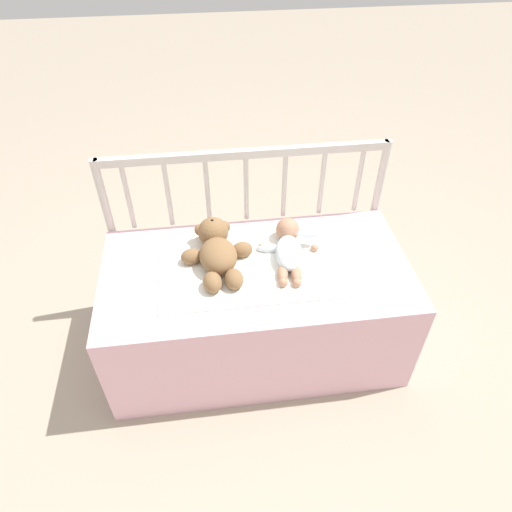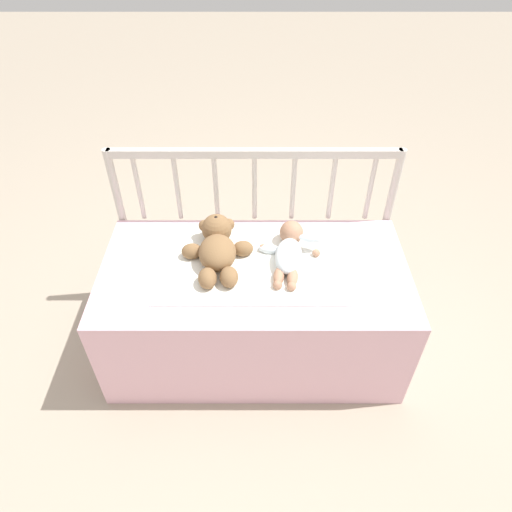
{
  "view_description": "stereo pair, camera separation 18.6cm",
  "coord_description": "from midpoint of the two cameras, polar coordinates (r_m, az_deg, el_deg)",
  "views": [
    {
      "loc": [
        -0.18,
        -1.36,
        1.81
      ],
      "look_at": [
        0.0,
        0.01,
        0.56
      ],
      "focal_mm": 32.0,
      "sensor_mm": 36.0,
      "label": 1
    },
    {
      "loc": [
        0.01,
        -1.37,
        1.81
      ],
      "look_at": [
        0.0,
        0.01,
        0.56
      ],
      "focal_mm": 32.0,
      "sensor_mm": 36.0,
      "label": 2
    }
  ],
  "objects": [
    {
      "name": "baby",
      "position": [
        1.93,
        1.33,
        0.95
      ],
      "size": [
        0.28,
        0.37,
        0.1
      ],
      "color": "white",
      "rests_on": "crib_mattress"
    },
    {
      "name": "ground_plane",
      "position": [
        2.27,
        -2.35,
        -10.91
      ],
      "size": [
        12.0,
        12.0,
        0.0
      ],
      "primitive_type": "plane",
      "color": "tan"
    },
    {
      "name": "crib_rail",
      "position": [
        2.1,
        -3.77,
        6.99
      ],
      "size": [
        1.29,
        0.04,
        0.86
      ],
      "color": "beige",
      "rests_on": "ground_plane"
    },
    {
      "name": "crib_mattress",
      "position": [
        2.07,
        -2.54,
        -6.72
      ],
      "size": [
        1.29,
        0.65,
        0.5
      ],
      "color": "#EDB7C6",
      "rests_on": "ground_plane"
    },
    {
      "name": "blanket",
      "position": [
        1.91,
        -3.24,
        -0.95
      ],
      "size": [
        0.77,
        0.49,
        0.01
      ],
      "color": "white",
      "rests_on": "crib_mattress"
    },
    {
      "name": "teddy_bear",
      "position": [
        1.91,
        -7.69,
        0.62
      ],
      "size": [
        0.31,
        0.39,
        0.13
      ],
      "color": "olive",
      "rests_on": "crib_mattress"
    }
  ]
}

